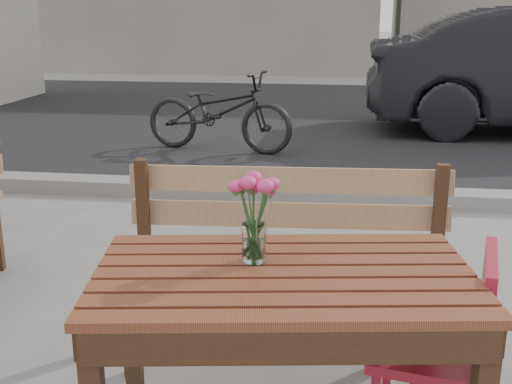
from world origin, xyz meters
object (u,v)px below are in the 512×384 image
red_chair (452,340)px  bicycle (219,111)px  main_vase (254,206)px  main_table (284,306)px

red_chair → bicycle: 4.96m
red_chair → bicycle: size_ratio=0.46×
main_vase → bicycle: size_ratio=0.18×
main_table → main_vase: bearing=137.4°
main_table → main_vase: (-0.10, 0.07, 0.30)m
red_chair → main_vase: bearing=-70.4°
main_table → red_chair: (0.54, 0.16, -0.17)m
main_vase → main_table: bearing=-33.7°
red_chair → main_vase: (-0.64, -0.09, 0.46)m
red_chair → main_vase: size_ratio=2.54×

